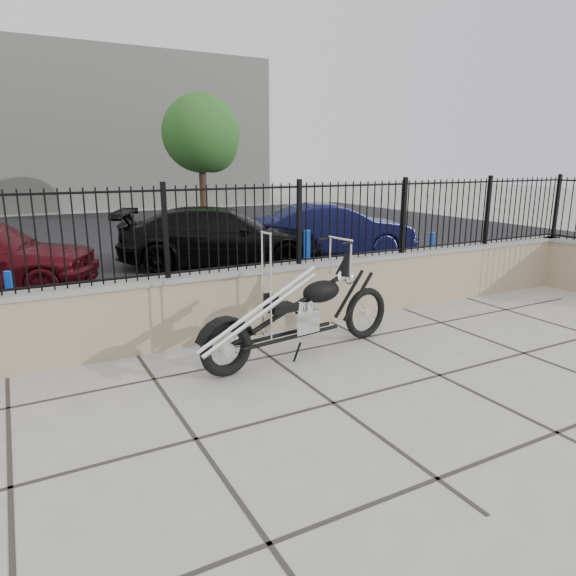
# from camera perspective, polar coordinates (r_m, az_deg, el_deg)

# --- Properties ---
(ground_plane) EXTENTS (90.00, 90.00, 0.00)m
(ground_plane) POSITION_cam_1_polar(r_m,az_deg,el_deg) (5.52, 5.10, -12.63)
(ground_plane) COLOR #99968E
(ground_plane) RESTS_ON ground
(parking_lot) EXTENTS (30.00, 30.00, 0.00)m
(parking_lot) POSITION_cam_1_polar(r_m,az_deg,el_deg) (17.00, -18.90, 4.86)
(parking_lot) COLOR black
(parking_lot) RESTS_ON ground
(retaining_wall) EXTENTS (14.00, 0.36, 0.96)m
(retaining_wall) POSITION_cam_1_polar(r_m,az_deg,el_deg) (7.42, -5.53, -1.64)
(retaining_wall) COLOR gray
(retaining_wall) RESTS_ON ground_plane
(iron_fence) EXTENTS (14.00, 0.08, 1.20)m
(iron_fence) POSITION_cam_1_polar(r_m,az_deg,el_deg) (7.21, -5.73, 6.66)
(iron_fence) COLOR black
(iron_fence) RESTS_ON retaining_wall
(background_building) EXTENTS (22.00, 6.00, 8.00)m
(background_building) POSITION_cam_1_polar(r_m,az_deg,el_deg) (30.76, -24.26, 15.64)
(background_building) COLOR beige
(background_building) RESTS_ON ground_plane
(chopper_motorcycle) EXTENTS (2.86, 0.87, 1.69)m
(chopper_motorcycle) POSITION_cam_1_polar(r_m,az_deg,el_deg) (6.47, 1.27, -0.56)
(chopper_motorcycle) COLOR black
(chopper_motorcycle) RESTS_ON ground_plane
(car_black) EXTENTS (5.22, 3.76, 1.40)m
(car_black) POSITION_cam_1_polar(r_m,az_deg,el_deg) (12.42, -7.37, 5.67)
(car_black) COLOR black
(car_black) RESTS_ON parking_lot
(car_blue) EXTENTS (4.44, 2.67, 1.38)m
(car_blue) POSITION_cam_1_polar(r_m,az_deg,el_deg) (13.62, 5.04, 6.41)
(car_blue) COLOR #0F113A
(car_blue) RESTS_ON parking_lot
(bollard_a) EXTENTS (0.11, 0.11, 0.90)m
(bollard_a) POSITION_cam_1_polar(r_m,az_deg,el_deg) (8.64, -28.41, -1.27)
(bollard_a) COLOR blue
(bollard_a) RESTS_ON ground_plane
(bollard_b) EXTENTS (0.16, 0.16, 1.13)m
(bollard_b) POSITION_cam_1_polar(r_m,az_deg,el_deg) (10.32, 2.11, 3.33)
(bollard_b) COLOR #0E2DD5
(bollard_b) RESTS_ON ground_plane
(bollard_c) EXTENTS (0.14, 0.14, 0.90)m
(bollard_c) POSITION_cam_1_polar(r_m,az_deg,el_deg) (12.07, 15.61, 3.83)
(bollard_c) COLOR blue
(bollard_c) RESTS_ON ground_plane
(tree_right) EXTENTS (3.11, 3.11, 5.25)m
(tree_right) POSITION_cam_1_polar(r_m,az_deg,el_deg) (21.73, -9.66, 16.96)
(tree_right) COLOR #382619
(tree_right) RESTS_ON ground_plane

